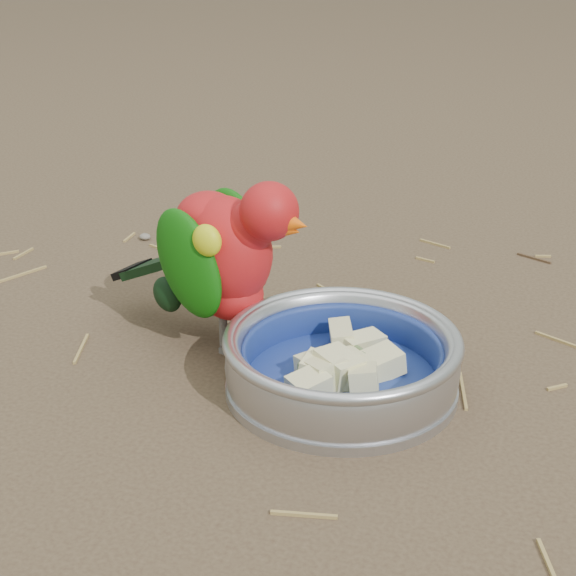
% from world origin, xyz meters
% --- Properties ---
extents(ground, '(60.00, 60.00, 0.00)m').
position_xyz_m(ground, '(0.00, 0.00, 0.00)').
color(ground, '#4D3B2A').
extents(food_bowl, '(0.23, 0.23, 0.02)m').
position_xyz_m(food_bowl, '(0.09, 0.01, 0.01)').
color(food_bowl, '#B2B2BA').
rests_on(food_bowl, ground).
extents(bowl_wall, '(0.23, 0.23, 0.04)m').
position_xyz_m(bowl_wall, '(0.09, 0.01, 0.04)').
color(bowl_wall, '#B2B2BA').
rests_on(bowl_wall, food_bowl).
extents(fruit_wedges, '(0.14, 0.14, 0.03)m').
position_xyz_m(fruit_wedges, '(0.09, 0.01, 0.03)').
color(fruit_wedges, beige).
rests_on(fruit_wedges, food_bowl).
extents(lory_parrot, '(0.25, 0.17, 0.19)m').
position_xyz_m(lory_parrot, '(-0.06, 0.07, 0.09)').
color(lory_parrot, '#AF1416').
rests_on(lory_parrot, ground).
extents(ground_debris, '(0.90, 0.80, 0.01)m').
position_xyz_m(ground_debris, '(-0.02, 0.03, 0.00)').
color(ground_debris, '#9C8047').
rests_on(ground_debris, ground).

